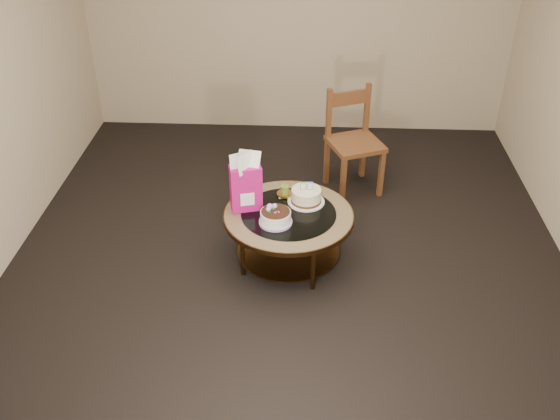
{
  "coord_description": "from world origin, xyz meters",
  "views": [
    {
      "loc": [
        0.13,
        -4.02,
        3.13
      ],
      "look_at": [
        -0.07,
        0.02,
        0.47
      ],
      "focal_mm": 40.0,
      "sensor_mm": 36.0,
      "label": 1
    }
  ],
  "objects_px": {
    "coffee_table": "(289,221)",
    "decorated_cake": "(275,218)",
    "cream_cake": "(306,196)",
    "dining_chair": "(353,141)",
    "gift_bag": "(246,182)"
  },
  "relations": [
    {
      "from": "coffee_table",
      "to": "cream_cake",
      "type": "distance_m",
      "value": 0.25
    },
    {
      "from": "decorated_cake",
      "to": "dining_chair",
      "type": "height_order",
      "value": "dining_chair"
    },
    {
      "from": "gift_bag",
      "to": "dining_chair",
      "type": "distance_m",
      "value": 1.45
    },
    {
      "from": "decorated_cake",
      "to": "gift_bag",
      "type": "xyz_separation_m",
      "value": [
        -0.24,
        0.2,
        0.19
      ]
    },
    {
      "from": "gift_bag",
      "to": "dining_chair",
      "type": "bearing_deg",
      "value": 37.29
    },
    {
      "from": "cream_cake",
      "to": "gift_bag",
      "type": "bearing_deg",
      "value": -174.54
    },
    {
      "from": "cream_cake",
      "to": "dining_chair",
      "type": "relative_size",
      "value": 0.3
    },
    {
      "from": "gift_bag",
      "to": "dining_chair",
      "type": "relative_size",
      "value": 0.49
    },
    {
      "from": "coffee_table",
      "to": "decorated_cake",
      "type": "height_order",
      "value": "decorated_cake"
    },
    {
      "from": "decorated_cake",
      "to": "cream_cake",
      "type": "height_order",
      "value": "cream_cake"
    },
    {
      "from": "decorated_cake",
      "to": "coffee_table",
      "type": "bearing_deg",
      "value": 56.21
    },
    {
      "from": "cream_cake",
      "to": "dining_chair",
      "type": "distance_m",
      "value": 1.11
    },
    {
      "from": "decorated_cake",
      "to": "gift_bag",
      "type": "distance_m",
      "value": 0.36
    },
    {
      "from": "decorated_cake",
      "to": "dining_chair",
      "type": "xyz_separation_m",
      "value": [
        0.65,
        1.32,
        -0.01
      ]
    },
    {
      "from": "coffee_table",
      "to": "decorated_cake",
      "type": "xyz_separation_m",
      "value": [
        -0.09,
        -0.14,
        0.13
      ]
    }
  ]
}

